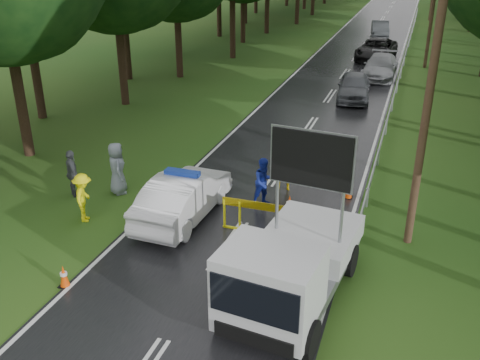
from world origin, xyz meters
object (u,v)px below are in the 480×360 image
at_px(work_truck, 289,267).
at_px(queue_car_third, 376,49).
at_px(officer, 283,165).
at_px(civilian, 264,182).
at_px(queue_car_second, 380,67).
at_px(barrier, 263,211).
at_px(queue_car_fourth, 380,29).
at_px(queue_car_first, 354,86).
at_px(police_sedan, 183,196).

relative_size(work_truck, queue_car_third, 1.00).
height_order(work_truck, officer, work_truck).
bearing_deg(civilian, officer, 32.64).
bearing_deg(queue_car_second, queue_car_third, 99.27).
bearing_deg(work_truck, barrier, 122.68).
bearing_deg(officer, queue_car_fourth, -112.65).
bearing_deg(officer, civilian, 55.08).
xyz_separation_m(queue_car_second, queue_car_fourth, (-1.54, 16.95, -0.02)).
bearing_deg(queue_car_first, barrier, -98.06).
bearing_deg(police_sedan, queue_car_first, -99.83).
distance_m(police_sedan, queue_car_fourth, 39.57).
height_order(officer, queue_car_third, officer).
bearing_deg(work_truck, queue_car_first, 99.47).
relative_size(civilian, queue_car_fourth, 0.40).
xyz_separation_m(work_truck, queue_car_first, (-1.05, 20.04, -0.39)).
bearing_deg(queue_car_fourth, queue_car_first, -96.30).
relative_size(officer, queue_car_third, 0.36).
height_order(work_truck, civilian, work_truck).
distance_m(civilian, queue_car_third, 26.78).
bearing_deg(queue_car_third, officer, -87.34).
relative_size(barrier, queue_car_third, 0.48).
distance_m(officer, queue_car_fourth, 36.30).
height_order(police_sedan, queue_car_second, police_sedan).
xyz_separation_m(officer, queue_car_fourth, (0.24, 36.29, -0.29)).
distance_m(work_truck, civilian, 5.73).
distance_m(police_sedan, officer, 4.11).
bearing_deg(queue_car_first, civilian, -100.46).
relative_size(work_truck, queue_car_second, 1.09).
height_order(barrier, queue_car_first, queue_car_first).
height_order(barrier, queue_car_third, queue_car_third).
bearing_deg(queue_car_third, barrier, -86.62).
height_order(queue_car_third, queue_car_fourth, queue_car_third).
relative_size(queue_car_first, queue_car_second, 0.88).
distance_m(barrier, queue_car_second, 22.80).
height_order(officer, queue_car_first, officer).
bearing_deg(queue_car_second, queue_car_fourth, 96.52).
xyz_separation_m(barrier, queue_car_second, (1.54, 22.75, -0.10)).
distance_m(barrier, queue_car_first, 16.76).
relative_size(civilian, queue_car_first, 0.39).
bearing_deg(queue_car_third, queue_car_first, -85.85).
xyz_separation_m(police_sedan, officer, (2.60, 3.18, 0.23)).
bearing_deg(queue_car_fourth, police_sedan, -101.84).
distance_m(civilian, queue_car_fourth, 37.71).
height_order(officer, civilian, officer).
relative_size(work_truck, officer, 2.75).
distance_m(police_sedan, queue_car_third, 28.74).
bearing_deg(officer, police_sedan, 28.39).
height_order(work_truck, queue_car_first, work_truck).
bearing_deg(civilian, queue_car_first, 40.93).
bearing_deg(work_truck, civilian, 118.79).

